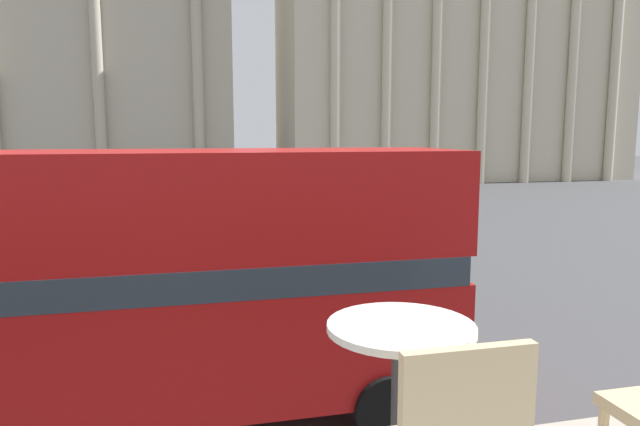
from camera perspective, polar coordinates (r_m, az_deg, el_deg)
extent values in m
cylinder|color=black|center=(11.23, 2.36, -13.56)|extent=(1.04, 0.22, 1.04)
cylinder|color=black|center=(9.14, 6.72, -18.86)|extent=(1.04, 0.22, 1.04)
cube|color=#B71414|center=(9.46, -19.19, -12.29)|extent=(10.55, 2.40, 1.83)
cube|color=#2D3842|center=(9.14, -19.52, -5.56)|extent=(10.34, 2.43, 0.45)
cube|color=#B71414|center=(8.96, -19.82, 0.78)|extent=(10.55, 2.40, 1.58)
cylinder|color=#2D2D30|center=(2.50, 7.94, -18.97)|extent=(0.07, 0.07, 0.68)
cylinder|color=silver|center=(2.36, 8.11, -11.26)|extent=(0.60, 0.60, 0.03)
cube|color=#D1B789|center=(1.74, 14.52, -19.34)|extent=(0.40, 0.04, 0.42)
cube|color=#B2A893|center=(58.05, -24.58, 12.51)|extent=(30.15, 11.14, 19.95)
cylinder|color=#B2A893|center=(51.37, -21.28, 11.70)|extent=(0.90, 0.90, 16.96)
cylinder|color=#B2A893|center=(50.97, -12.09, 12.09)|extent=(0.90, 0.90, 16.96)
cube|color=beige|center=(61.13, 13.49, 15.52)|extent=(35.19, 10.29, 25.86)
cylinder|color=beige|center=(50.67, 1.60, 15.14)|extent=(0.90, 0.90, 21.98)
cylinder|color=beige|center=(52.08, 6.76, 14.89)|extent=(0.90, 0.90, 21.98)
cylinder|color=beige|center=(53.86, 11.61, 14.55)|extent=(0.90, 0.90, 21.98)
cylinder|color=beige|center=(55.98, 16.10, 14.15)|extent=(0.90, 0.90, 21.98)
cylinder|color=beige|center=(58.40, 20.22, 13.70)|extent=(0.90, 0.90, 21.98)
cylinder|color=beige|center=(61.08, 23.99, 13.24)|extent=(0.90, 0.90, 21.98)
cylinder|color=beige|center=(64.00, 27.41, 12.76)|extent=(0.90, 0.90, 21.98)
cylinder|color=black|center=(18.80, -19.51, -0.91)|extent=(0.12, 0.12, 3.78)
cube|color=black|center=(18.63, -19.16, 3.49)|extent=(0.20, 0.24, 0.70)
sphere|color=red|center=(18.61, -18.84, 3.96)|extent=(0.14, 0.14, 0.14)
cylinder|color=black|center=(26.83, 7.25, -1.42)|extent=(0.60, 0.18, 0.60)
cylinder|color=black|center=(25.23, 8.65, -2.05)|extent=(0.60, 0.18, 0.60)
cylinder|color=black|center=(25.98, 1.46, -1.67)|extent=(0.60, 0.18, 0.60)
cylinder|color=black|center=(24.32, 2.53, -2.34)|extent=(0.60, 0.18, 0.60)
cube|color=#B2B5BA|center=(25.51, 5.01, -1.25)|extent=(4.20, 1.75, 0.55)
cube|color=#2D3842|center=(25.37, 4.60, -0.10)|extent=(1.89, 1.61, 0.50)
cylinder|color=black|center=(32.02, 1.57, 0.15)|extent=(0.60, 0.18, 0.60)
cylinder|color=black|center=(30.35, 2.43, -0.28)|extent=(0.60, 0.18, 0.60)
cylinder|color=black|center=(31.42, -3.37, -0.01)|extent=(0.60, 0.18, 0.60)
cylinder|color=black|center=(29.71, -2.77, -0.46)|extent=(0.60, 0.18, 0.60)
cube|color=maroon|center=(30.81, -0.52, 0.36)|extent=(4.20, 1.75, 0.55)
cube|color=#2D3842|center=(30.70, -0.89, 1.32)|extent=(1.89, 1.61, 0.50)
cylinder|color=#282B33|center=(37.37, -26.52, 0.57)|extent=(0.14, 0.14, 0.77)
cylinder|color=#282B33|center=(37.33, -26.25, 0.58)|extent=(0.14, 0.14, 0.77)
cylinder|color=black|center=(37.28, -26.45, 1.63)|extent=(0.32, 0.32, 0.61)
sphere|color=tan|center=(37.24, -26.49, 2.26)|extent=(0.21, 0.21, 0.21)
cylinder|color=#282B33|center=(16.01, -13.32, -7.63)|extent=(0.14, 0.14, 0.79)
cylinder|color=#282B33|center=(16.02, -12.67, -7.60)|extent=(0.14, 0.14, 0.79)
cylinder|color=yellow|center=(15.84, -13.08, -5.14)|extent=(0.32, 0.32, 0.63)
sphere|color=tan|center=(15.75, -13.13, -3.64)|extent=(0.21, 0.21, 0.21)
cylinder|color=#282B33|center=(20.24, 1.81, -4.18)|extent=(0.14, 0.14, 0.77)
cylinder|color=#282B33|center=(20.29, 2.30, -4.16)|extent=(0.14, 0.14, 0.77)
cylinder|color=#606638|center=(20.13, 2.06, -2.25)|extent=(0.32, 0.32, 0.61)
sphere|color=tan|center=(20.07, 2.07, -1.10)|extent=(0.21, 0.21, 0.21)
cylinder|color=#282B33|center=(29.77, 1.18, -0.17)|extent=(0.14, 0.14, 0.87)
cylinder|color=#282B33|center=(29.81, 1.52, -0.16)|extent=(0.14, 0.14, 0.87)
cylinder|color=#284799|center=(29.69, 1.35, 1.32)|extent=(0.32, 0.32, 0.69)
sphere|color=tan|center=(29.64, 1.36, 2.21)|extent=(0.24, 0.24, 0.24)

